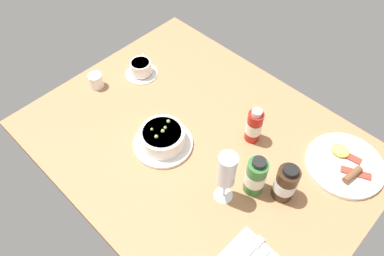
% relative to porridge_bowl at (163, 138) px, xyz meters
% --- Properties ---
extents(ground_plane, '(1.10, 0.84, 0.03)m').
position_rel_porridge_bowl_xyz_m(ground_plane, '(0.08, 0.09, -0.05)').
color(ground_plane, '#A8754C').
extents(porridge_bowl, '(0.19, 0.19, 0.08)m').
position_rel_porridge_bowl_xyz_m(porridge_bowl, '(0.00, 0.00, 0.00)').
color(porridge_bowl, white).
rests_on(porridge_bowl, ground_plane).
extents(coffee_cup, '(0.12, 0.12, 0.06)m').
position_rel_porridge_bowl_xyz_m(coffee_cup, '(-0.30, 0.17, -0.01)').
color(coffee_cup, white).
rests_on(coffee_cup, ground_plane).
extents(creamer_jug, '(0.06, 0.06, 0.06)m').
position_rel_porridge_bowl_xyz_m(creamer_jug, '(-0.37, 0.01, -0.01)').
color(creamer_jug, white).
rests_on(creamer_jug, ground_plane).
extents(wine_glass, '(0.06, 0.06, 0.20)m').
position_rel_porridge_bowl_xyz_m(wine_glass, '(0.26, -0.00, 0.10)').
color(wine_glass, white).
rests_on(wine_glass, ground_plane).
extents(sauce_bottle_brown, '(0.06, 0.06, 0.14)m').
position_rel_porridge_bowl_xyz_m(sauce_bottle_brown, '(0.38, 0.12, 0.03)').
color(sauce_bottle_brown, '#382314').
rests_on(sauce_bottle_brown, ground_plane).
extents(sauce_bottle_red, '(0.05, 0.05, 0.14)m').
position_rel_porridge_bowl_xyz_m(sauce_bottle_red, '(0.19, 0.22, 0.03)').
color(sauce_bottle_red, '#B21E19').
rests_on(sauce_bottle_red, ground_plane).
extents(sauce_bottle_green, '(0.06, 0.06, 0.15)m').
position_rel_porridge_bowl_xyz_m(sauce_bottle_green, '(0.31, 0.08, 0.03)').
color(sauce_bottle_green, '#337233').
rests_on(sauce_bottle_green, ground_plane).
extents(breakfast_plate, '(0.24, 0.24, 0.04)m').
position_rel_porridge_bowl_xyz_m(breakfast_plate, '(0.47, 0.34, -0.03)').
color(breakfast_plate, white).
rests_on(breakfast_plate, ground_plane).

